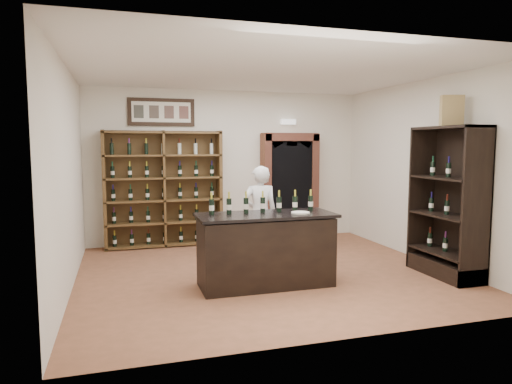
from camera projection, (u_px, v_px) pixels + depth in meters
floor at (266, 273)px, 6.93m from camera, size 5.50×5.50×0.00m
ceiling at (267, 71)px, 6.62m from camera, size 5.50×5.50×0.00m
wall_back at (228, 166)px, 9.15m from camera, size 5.50×0.04×3.00m
wall_left at (67, 178)px, 5.99m from camera, size 0.04×5.00×3.00m
wall_right at (424, 171)px, 7.55m from camera, size 0.04×5.00×3.00m
wine_shelf at (164, 189)px, 8.67m from camera, size 2.20×0.38×2.20m
framed_picture at (161, 112)px, 8.65m from camera, size 1.25×0.04×0.52m
arched_doorway at (289, 184)px, 9.38m from camera, size 1.17×0.35×2.17m
emergency_light at (288, 122)px, 9.34m from camera, size 0.30×0.10×0.10m
tasting_counter at (266, 250)px, 6.25m from camera, size 1.88×0.78×1.00m
counter_bottle_0 at (212, 207)px, 6.12m from camera, size 0.07×0.07×0.30m
counter_bottle_1 at (229, 206)px, 6.18m from camera, size 0.07×0.07×0.30m
counter_bottle_2 at (246, 205)px, 6.25m from camera, size 0.07×0.07×0.30m
counter_bottle_3 at (263, 205)px, 6.32m from camera, size 0.07×0.07×0.30m
counter_bottle_4 at (279, 204)px, 6.39m from camera, size 0.07×0.07×0.30m
counter_bottle_5 at (295, 203)px, 6.46m from camera, size 0.07×0.07×0.30m
counter_bottle_6 at (311, 203)px, 6.52m from camera, size 0.07×0.07×0.30m
side_cabinet at (448, 225)px, 6.71m from camera, size 0.48×1.20×2.20m
shopkeeper at (260, 214)px, 7.51m from camera, size 0.62×0.45×1.59m
plate at (300, 213)px, 6.21m from camera, size 0.25×0.25×0.02m
wine_crate at (452, 111)px, 6.52m from camera, size 0.34×0.23×0.44m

